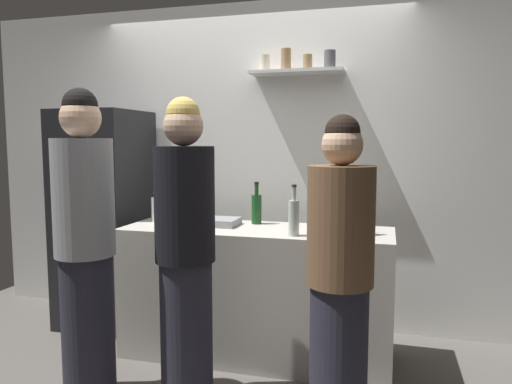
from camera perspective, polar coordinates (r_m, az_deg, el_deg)
The scene contains 13 objects.
back_wall_assembly at distance 3.99m, azimuth -0.41°, elevation 3.27°, with size 4.80×0.32×2.60m.
refrigerator at distance 4.14m, azimuth -17.46°, elevation -2.96°, with size 0.62×0.69×1.74m.
counter at distance 3.41m, azimuth -0.00°, elevation -11.80°, with size 1.84×0.61×0.90m, color #B7B2A8.
baking_pan at distance 3.43m, azimuth -4.97°, elevation -3.52°, with size 0.34×0.24×0.05m, color gray.
utensil_holder at distance 3.01m, azimuth 9.97°, elevation -4.17°, with size 0.09×0.09×0.23m.
wine_bottle_green_glass at distance 3.46m, azimuth 0.06°, elevation -1.90°, with size 0.07×0.07×0.30m.
wine_bottle_amber_glass at distance 3.11m, azimuth 12.01°, elevation -2.70°, with size 0.08×0.08×0.33m.
wine_bottle_dark_glass at distance 3.26m, azimuth 11.34°, elevation -2.73°, with size 0.07×0.07×0.27m.
wine_bottle_pale_glass at distance 3.03m, azimuth 4.50°, elevation -2.90°, with size 0.07×0.07×0.32m.
water_bottle_plastic at distance 3.65m, azimuth -11.61°, elevation -1.88°, with size 0.09×0.09×0.22m.
person_blonde at distance 2.77m, azimuth -8.38°, elevation -7.11°, with size 0.34×0.34×1.74m.
person_brown_jacket at distance 2.52m, azimuth 9.90°, elevation -9.97°, with size 0.34×0.34×1.63m.
person_grey_hoodie at distance 2.94m, azimuth -19.58°, elevation -6.04°, with size 0.34×0.34×1.79m.
Camera 1 is at (1.08, -2.59, 1.49)m, focal length 33.76 mm.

